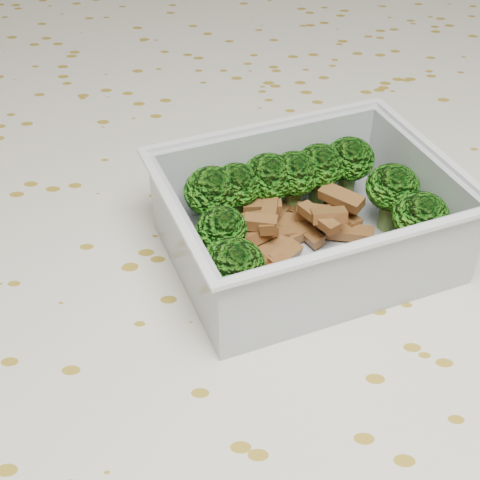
{
  "coord_description": "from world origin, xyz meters",
  "views": [
    {
      "loc": [
        0.02,
        -0.29,
        1.02
      ],
      "look_at": [
        0.01,
        -0.01,
        0.78
      ],
      "focal_mm": 50.0,
      "sensor_mm": 36.0,
      "label": 1
    }
  ],
  "objects": [
    {
      "name": "dining_table",
      "position": [
        0.0,
        0.0,
        0.67
      ],
      "size": [
        1.4,
        0.9,
        0.75
      ],
      "color": "brown",
      "rests_on": "ground"
    },
    {
      "name": "tablecloth",
      "position": [
        0.0,
        0.0,
        0.72
      ],
      "size": [
        1.46,
        0.96,
        0.19
      ],
      "color": "beige",
      "rests_on": "dining_table"
    },
    {
      "name": "lunch_container",
      "position": [
        0.05,
        0.01,
        0.78
      ],
      "size": [
        0.2,
        0.18,
        0.06
      ],
      "color": "silver",
      "rests_on": "tablecloth"
    },
    {
      "name": "broccoli_florets",
      "position": [
        0.04,
        0.03,
        0.79
      ],
      "size": [
        0.15,
        0.14,
        0.04
      ],
      "color": "#608C3F",
      "rests_on": "lunch_container"
    },
    {
      "name": "meat_pile",
      "position": [
        0.04,
        0.02,
        0.77
      ],
      "size": [
        0.1,
        0.08,
        0.03
      ],
      "color": "brown",
      "rests_on": "lunch_container"
    },
    {
      "name": "sausage",
      "position": [
        0.07,
        -0.02,
        0.77
      ],
      "size": [
        0.14,
        0.06,
        0.02
      ],
      "color": "#AB2E18",
      "rests_on": "lunch_container"
    }
  ]
}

